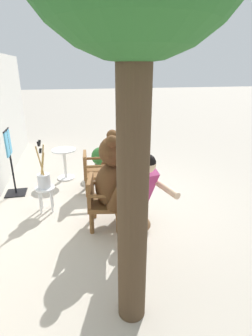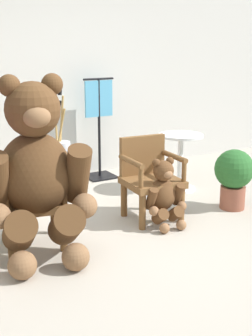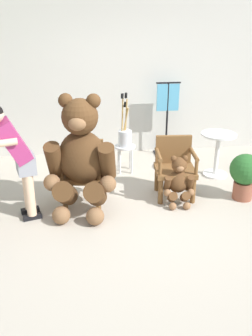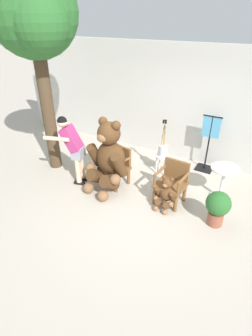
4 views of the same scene
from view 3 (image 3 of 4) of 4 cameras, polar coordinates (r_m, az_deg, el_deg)
ground_plane at (r=5.15m, az=1.10°, el=-6.48°), size 60.00×60.00×0.00m
back_wall at (r=6.96m, az=-1.68°, el=13.62°), size 10.00×0.16×2.80m
wooden_chair_left at (r=5.27m, az=-6.45°, el=-0.30°), size 0.64×0.61×0.86m
wooden_chair_right at (r=5.43m, az=7.42°, el=0.38°), size 0.60×0.56×0.86m
teddy_bear_large at (r=4.91m, az=-6.85°, el=1.81°), size 0.97×0.97×1.58m
teddy_bear_small at (r=5.23m, az=8.02°, el=-1.95°), size 0.43×0.41×0.71m
person_visitor at (r=4.80m, az=-16.52°, el=2.25°), size 0.74×0.61×1.53m
white_stool at (r=6.22m, az=-0.14°, el=2.50°), size 0.34×0.34×0.46m
brush_bucket at (r=6.13m, az=-0.16°, el=4.95°), size 0.22×0.22×0.88m
round_side_table at (r=6.22m, az=13.75°, el=2.73°), size 0.56×0.56×0.72m
potted_plant at (r=5.55m, az=17.67°, el=-0.79°), size 0.44×0.44×0.68m
clothing_display_stand at (r=6.90m, az=6.27°, el=7.63°), size 0.44×0.40×1.36m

